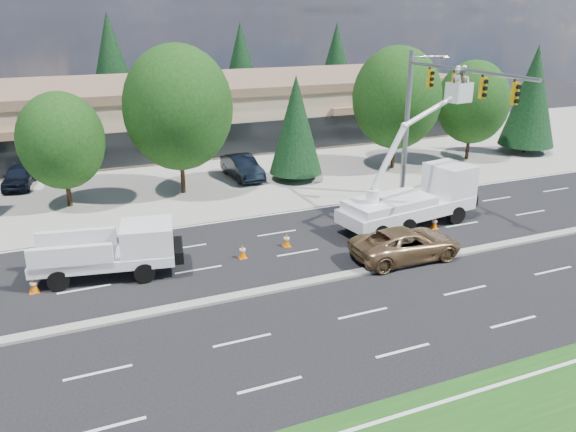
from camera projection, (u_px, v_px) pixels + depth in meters
name	position (u px, v px, depth m)	size (l,w,h in m)	color
ground	(327.00, 280.00, 24.88)	(140.00, 140.00, 0.00)	black
concrete_apron	(208.00, 169.00, 42.20)	(140.00, 22.00, 0.01)	gray
road_median	(327.00, 278.00, 24.86)	(120.00, 0.55, 0.12)	gray
strip_mall	(177.00, 111.00, 49.86)	(50.40, 15.40, 5.50)	#C7AC88
tree_front_c	(61.00, 141.00, 32.85)	(5.00, 5.00, 6.93)	#332114
tree_front_d	(178.00, 108.00, 34.88)	(6.82, 6.82, 9.46)	#332114
tree_front_e	(296.00, 125.00, 38.35)	(3.67, 3.67, 7.24)	#332114
tree_front_f	(397.00, 98.00, 40.78)	(6.46, 6.46, 8.97)	#332114
tree_front_g	(473.00, 102.00, 43.57)	(5.57, 5.57, 7.74)	#332114
tree_front_h	(532.00, 96.00, 45.69)	(4.44, 4.44, 8.74)	#332114
tree_back_b	(112.00, 64.00, 57.73)	(5.68, 5.68, 11.20)	#332114
tree_back_c	(241.00, 65.00, 63.01)	(5.12, 5.12, 10.10)	#332114
tree_back_d	(336.00, 62.00, 67.38)	(5.07, 5.07, 9.98)	#332114
signal_mast	(430.00, 105.00, 32.53)	(2.76, 10.16, 9.00)	gray
utility_pickup	(115.00, 255.00, 25.02)	(6.42, 3.33, 2.34)	white
bucket_truck	(421.00, 191.00, 30.84)	(8.90, 3.62, 8.51)	white
traffic_cone_a	(33.00, 285.00, 23.66)	(0.40, 0.40, 0.70)	orange
traffic_cone_b	(243.00, 251.00, 26.97)	(0.40, 0.40, 0.70)	orange
traffic_cone_c	(287.00, 240.00, 28.31)	(0.40, 0.40, 0.70)	orange
traffic_cone_d	(434.00, 223.00, 30.62)	(0.40, 0.40, 0.70)	orange
minivan	(406.00, 244.00, 26.78)	(2.50, 5.42, 1.51)	olive
parked_car_west	(19.00, 176.00, 37.73)	(1.73, 4.30, 1.46)	black
parked_car_east	(242.00, 167.00, 39.75)	(1.69, 4.84, 1.60)	black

